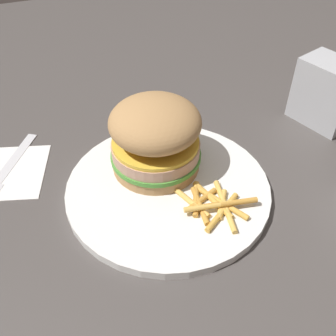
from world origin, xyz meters
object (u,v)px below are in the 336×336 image
Objects in this scene: plate at (168,188)px; napkin_dispenser at (327,93)px; fries_pile at (212,203)px; napkin at (5,172)px; fork at (4,171)px; sandwich at (155,136)px.

napkin_dispenser is at bearing -77.58° from plate.
fries_pile is 0.29m from napkin.
fork is 0.49m from napkin_dispenser.
plate is 2.41× the size of napkin.
fork is at bearing 54.64° from fries_pile.
sandwich is at bearing -110.42° from napkin.
napkin_dispenser is (-0.05, -0.49, 0.05)m from fork.
fork is at bearing 70.00° from sandwich.
plate is at bearing -119.87° from fork.
fork is at bearing 60.13° from plate.
napkin is at bearing 54.33° from fries_pile.
fork is (0.07, 0.20, -0.06)m from sandwich.
plate is 1.71× the size of fork.
napkin_dispenser is (0.12, -0.25, 0.03)m from fries_pile.
sandwich is 1.17× the size of fries_pile.
sandwich is 1.20× the size of napkin_dispenser.
sandwich reaches higher than fork.
fries_pile reaches higher than fork.
napkin is (0.17, 0.24, -0.02)m from fries_pile.
fries_pile is at bearing -125.36° from fork.
plate is at bearing -120.27° from napkin.
sandwich reaches higher than fries_pile.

